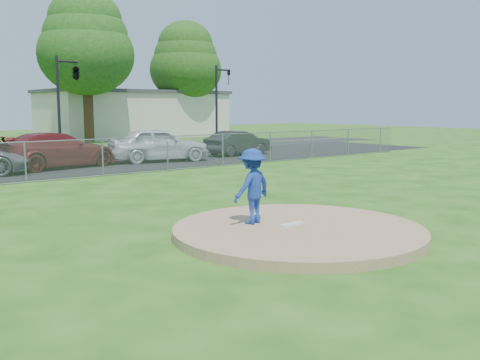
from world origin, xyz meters
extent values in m
plane|color=#225111|center=(0.00, 10.00, 0.00)|extent=(120.00, 120.00, 0.00)
cylinder|color=#A17D58|center=(0.00, 0.00, 0.10)|extent=(5.40, 5.40, 0.20)
cube|color=white|center=(0.00, 0.20, 0.22)|extent=(0.60, 0.15, 0.04)
cube|color=gray|center=(0.00, 12.00, 0.75)|extent=(40.00, 0.06, 1.50)
cube|color=black|center=(0.00, 16.50, 0.01)|extent=(50.00, 8.00, 0.01)
cube|color=beige|center=(16.00, 38.00, 2.00)|extent=(16.00, 9.00, 4.00)
cube|color=#3F3F42|center=(16.00, 38.00, 4.15)|extent=(16.40, 9.40, 0.30)
cylinder|color=#382314|center=(9.00, 32.00, 2.27)|extent=(0.76, 0.76, 4.55)
ellipsoid|color=#1D4D14|center=(9.00, 32.00, 6.73)|extent=(7.28, 7.28, 6.19)
ellipsoid|color=#1D4D14|center=(9.00, 32.00, 8.01)|extent=(6.41, 6.41, 5.45)
ellipsoid|color=#1D4D14|center=(9.00, 32.00, 9.28)|extent=(5.53, 5.53, 4.70)
cylinder|color=#332212|center=(20.00, 35.00, 2.10)|extent=(0.74, 0.74, 4.20)
ellipsoid|color=#1D4813|center=(20.00, 35.00, 6.22)|extent=(6.72, 6.72, 5.71)
ellipsoid|color=#1D4813|center=(20.00, 35.00, 7.39)|extent=(5.91, 5.91, 5.03)
ellipsoid|color=#1D4813|center=(20.00, 35.00, 8.57)|extent=(5.11, 5.11, 4.34)
cylinder|color=black|center=(3.00, 22.00, 2.80)|extent=(0.16, 0.16, 5.60)
cylinder|color=black|center=(3.60, 22.00, 5.30)|extent=(1.20, 0.12, 0.12)
imported|color=black|center=(4.08, 22.00, 4.80)|extent=(0.53, 2.48, 1.00)
cylinder|color=black|center=(14.00, 22.00, 2.80)|extent=(0.16, 0.16, 5.60)
cylinder|color=black|center=(14.60, 22.00, 5.30)|extent=(1.20, 0.12, 0.12)
imported|color=black|center=(15.08, 22.00, 4.80)|extent=(0.16, 0.20, 1.00)
imported|color=navy|center=(-0.55, 0.89, 1.03)|extent=(1.17, 0.81, 1.66)
imported|color=maroon|center=(0.63, 16.05, 0.82)|extent=(5.89, 3.25, 1.62)
imported|color=silver|center=(5.76, 15.76, 0.87)|extent=(5.40, 3.20, 1.72)
imported|color=black|center=(11.26, 16.15, 0.70)|extent=(4.36, 1.93, 1.39)
camera|label=1|loc=(-8.02, -7.98, 2.75)|focal=40.00mm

